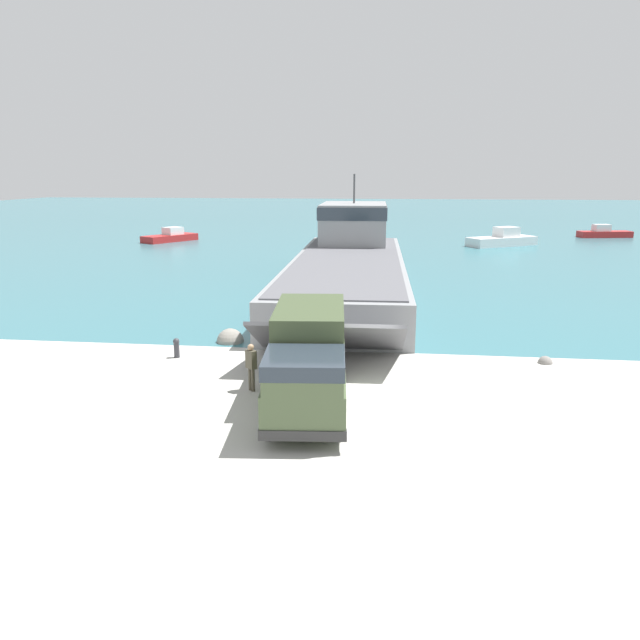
% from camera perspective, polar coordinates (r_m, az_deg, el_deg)
% --- Properties ---
extents(ground_plane, '(240.00, 240.00, 0.00)m').
position_cam_1_polar(ground_plane, '(24.67, 4.09, -5.70)').
color(ground_plane, '#B7B5AD').
extents(water_surface, '(240.00, 180.00, 0.01)m').
position_cam_1_polar(water_surface, '(117.93, 6.52, 9.26)').
color(water_surface, '#336B75').
rests_on(water_surface, ground_plane).
extents(landing_craft, '(8.53, 34.43, 7.98)m').
position_cam_1_polar(landing_craft, '(45.79, 2.71, 5.65)').
color(landing_craft, gray).
rests_on(landing_craft, ground_plane).
extents(military_truck, '(3.25, 7.74, 3.37)m').
position_cam_1_polar(military_truck, '(21.61, -1.06, -3.65)').
color(military_truck, '#475638').
rests_on(military_truck, ground_plane).
extents(soldier_on_ramp, '(0.49, 0.48, 1.82)m').
position_cam_1_polar(soldier_on_ramp, '(23.51, -6.31, -3.99)').
color(soldier_on_ramp, '#4C4738').
rests_on(soldier_on_ramp, ground_plane).
extents(moored_boat_a, '(6.91, 3.19, 1.66)m').
position_cam_1_polar(moored_boat_a, '(88.96, 24.53, 7.25)').
color(moored_boat_a, '#B22323').
rests_on(moored_boat_a, ground_plane).
extents(moored_boat_b, '(5.67, 7.13, 1.68)m').
position_cam_1_polar(moored_boat_b, '(78.28, -13.52, 7.42)').
color(moored_boat_b, '#B22323').
rests_on(moored_boat_b, ground_plane).
extents(moored_boat_c, '(8.41, 6.62, 2.11)m').
position_cam_1_polar(moored_boat_c, '(74.46, 16.34, 7.08)').
color(moored_boat_c, white).
rests_on(moored_boat_c, ground_plane).
extents(mooring_bollard, '(0.28, 0.28, 0.89)m').
position_cam_1_polar(mooring_bollard, '(28.45, -12.99, -2.42)').
color(mooring_bollard, '#333338').
rests_on(mooring_bollard, ground_plane).
extents(shoreline_rock_a, '(0.63, 0.63, 0.63)m').
position_cam_1_polar(shoreline_rock_a, '(28.74, 19.89, -3.73)').
color(shoreline_rock_a, gray).
rests_on(shoreline_rock_a, ground_plane).
extents(shoreline_rock_b, '(1.33, 1.33, 1.33)m').
position_cam_1_polar(shoreline_rock_b, '(30.70, -8.20, -2.00)').
color(shoreline_rock_b, gray).
rests_on(shoreline_rock_b, ground_plane).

